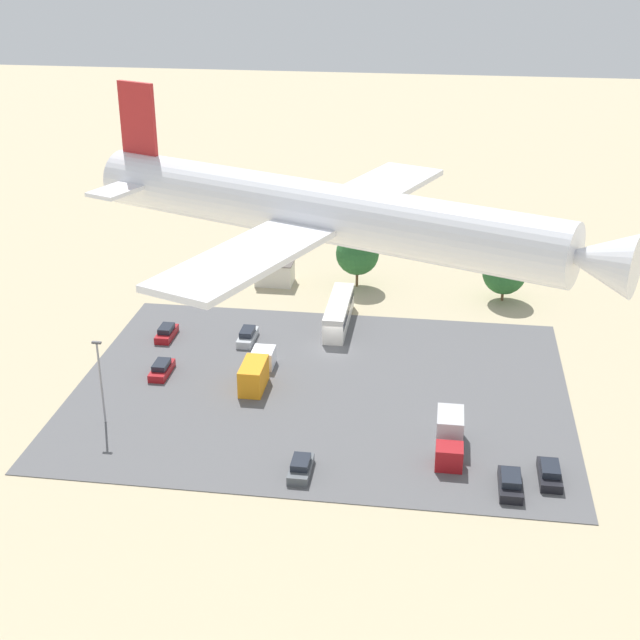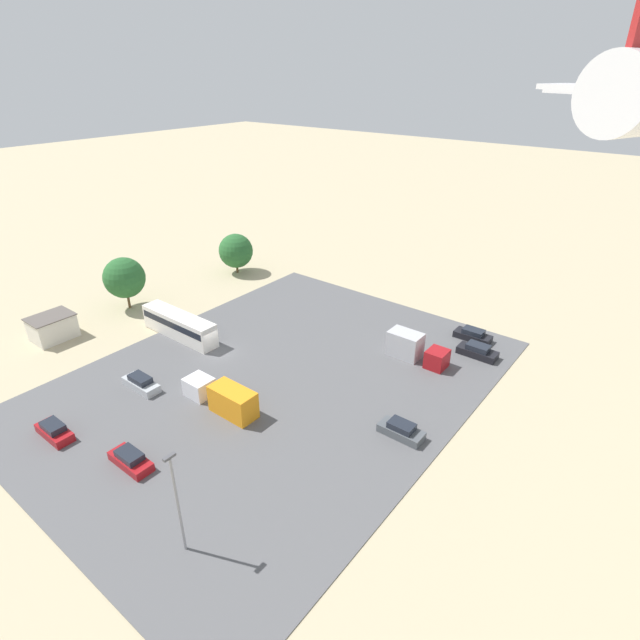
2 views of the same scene
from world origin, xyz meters
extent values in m
plane|color=tan|center=(0.00, 0.00, 0.00)|extent=(400.00, 400.00, 0.00)
cube|color=#565659|center=(0.00, 9.71, 0.04)|extent=(51.31, 39.03, 0.08)
cube|color=silver|center=(10.39, -19.10, 1.51)|extent=(4.92, 3.78, 3.02)
cube|color=#59514C|center=(10.39, -19.10, 3.08)|extent=(5.16, 4.02, 0.12)
cube|color=silver|center=(0.15, -6.77, 1.63)|extent=(2.46, 11.92, 3.11)
cube|color=black|center=(0.15, -6.77, 2.19)|extent=(2.50, 11.44, 0.87)
cube|color=black|center=(-22.23, 23.14, 0.49)|extent=(1.90, 4.60, 0.83)
cube|color=#1E232D|center=(-22.23, 23.14, 1.21)|extent=(1.60, 2.57, 0.61)
cube|color=maroon|center=(17.57, 8.75, 0.49)|extent=(1.78, 4.46, 0.83)
cube|color=#1E232D|center=(17.57, 8.75, 1.21)|extent=(1.49, 2.50, 0.61)
cube|color=#4C5156|center=(-0.39, 25.29, 0.50)|extent=(1.85, 4.32, 0.83)
cube|color=#1E232D|center=(-0.39, 25.29, 1.22)|extent=(1.55, 2.42, 0.61)
cube|color=#ADB2B7|center=(10.13, -0.66, 0.52)|extent=(1.73, 4.68, 0.88)
cube|color=#1E232D|center=(10.13, -0.66, 1.28)|extent=(1.45, 2.62, 0.64)
cube|color=black|center=(-18.72, 25.19, 0.51)|extent=(1.97, 4.66, 0.87)
cube|color=#1E232D|center=(-18.72, 25.19, 1.27)|extent=(1.65, 2.61, 0.64)
cube|color=maroon|center=(19.78, -0.23, 0.51)|extent=(1.74, 4.30, 0.85)
cube|color=#1E232D|center=(19.78, -0.23, 1.24)|extent=(1.46, 2.41, 0.62)
cube|color=maroon|center=(-13.42, 22.45, 1.16)|extent=(2.46, 2.22, 2.15)
cube|color=#B2B2B7|center=(-13.42, 18.26, 1.62)|extent=(2.46, 3.95, 3.07)
cube|color=silver|center=(7.03, 5.27, 1.08)|extent=(2.38, 2.75, 2.01)
cube|color=orange|center=(7.03, 10.47, 1.51)|extent=(2.38, 4.89, 2.87)
cylinder|color=brown|center=(-19.89, -17.42, 0.86)|extent=(0.36, 0.36, 1.73)
sphere|color=#28602D|center=(-19.89, -17.42, 3.84)|extent=(5.62, 5.62, 5.62)
cylinder|color=brown|center=(-0.74, -19.58, 1.25)|extent=(0.36, 0.36, 2.51)
sphere|color=#28602D|center=(-0.74, -19.58, 4.66)|extent=(5.74, 5.74, 5.74)
cylinder|color=gray|center=(20.04, 19.27, 4.31)|extent=(0.20, 0.20, 8.46)
cube|color=#4C4C51|center=(20.04, 19.27, 8.72)|extent=(0.90, 0.28, 0.20)
camera|label=1|loc=(-11.48, 91.06, 45.23)|focal=50.00mm
camera|label=2|loc=(33.35, 42.07, 31.20)|focal=28.00mm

